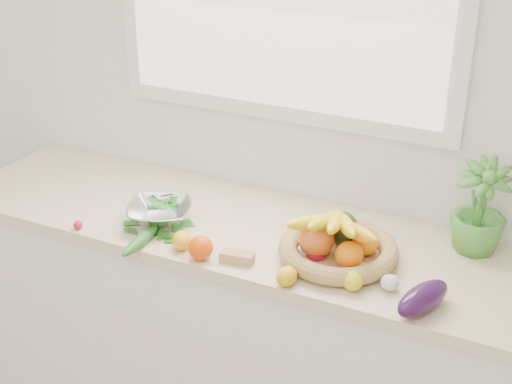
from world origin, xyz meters
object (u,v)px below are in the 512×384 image
at_px(potted_herb, 480,208).
at_px(colander_with_spinach, 159,209).
at_px(cucumber, 140,241).
at_px(apple, 316,251).
at_px(fruit_basket, 338,243).
at_px(eggplant, 423,298).

bearing_deg(potted_herb, colander_with_spinach, -163.44).
bearing_deg(cucumber, apple, 16.87).
height_order(fruit_basket, colander_with_spinach, fruit_basket).
bearing_deg(cucumber, colander_with_spinach, 99.17).
relative_size(apple, potted_herb, 0.22).
bearing_deg(eggplant, fruit_basket, 152.82).
height_order(potted_herb, colander_with_spinach, potted_herb).
bearing_deg(potted_herb, apple, -146.41).
distance_m(cucumber, potted_herb, 1.11).
bearing_deg(fruit_basket, eggplant, -27.18).
height_order(eggplant, cucumber, eggplant).
height_order(eggplant, fruit_basket, fruit_basket).
height_order(apple, eggplant, eggplant).
xyz_separation_m(apple, fruit_basket, (0.06, 0.04, 0.02)).
bearing_deg(potted_herb, eggplant, -99.39).
bearing_deg(fruit_basket, potted_herb, 32.96).
xyz_separation_m(cucumber, fruit_basket, (0.62, 0.21, 0.03)).
distance_m(eggplant, colander_with_spinach, 0.97).
xyz_separation_m(apple, eggplant, (0.37, -0.12, 0.01)).
bearing_deg(potted_herb, fruit_basket, -147.04).
height_order(eggplant, potted_herb, potted_herb).
bearing_deg(eggplant, apple, 162.16).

